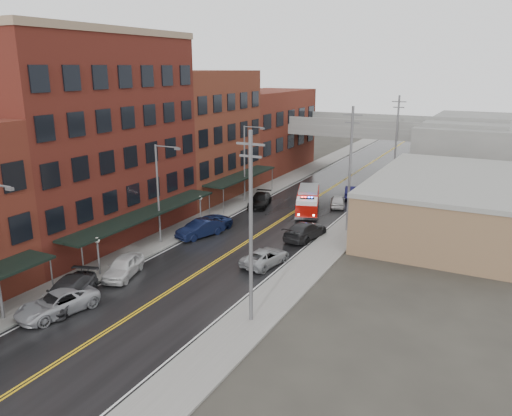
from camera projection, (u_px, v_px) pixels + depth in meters
The scene contains 31 objects.
road at pixel (257, 235), 47.36m from camera, with size 11.00×160.00×0.02m, color black.
sidewalk_left at pixel (193, 224), 50.55m from camera, with size 3.00×160.00×0.15m, color slate.
sidewalk_right at pixel (331, 247), 44.13m from camera, with size 3.00×160.00×0.15m, color slate.
curb_left at pixel (207, 226), 49.82m from camera, with size 0.30×160.00×0.15m, color gray.
curb_right at pixel (313, 244), 44.85m from camera, with size 0.30×160.00×0.15m, color gray.
brick_building_b at pixel (90, 141), 44.76m from camera, with size 9.00×20.00×18.00m, color #551E16.
brick_building_c at pixel (199, 135), 60.14m from camera, with size 9.00×15.00×15.00m, color maroon.
brick_building_far at pixel (263, 131), 75.52m from camera, with size 9.00×20.00×12.00m, color maroon.
tan_building at pixel (452, 206), 48.20m from camera, with size 14.00×22.00×5.00m, color #8C6B4B.
right_far_block at pixel (492, 148), 72.58m from camera, with size 18.00×30.00×8.00m, color slate.
awning_1 at pixel (146, 214), 43.85m from camera, with size 2.60×18.00×3.09m.
awning_2 at pixel (241, 176), 58.82m from camera, with size 2.60×13.00×3.09m.
globe_lamp_1 at pixel (98, 247), 37.56m from camera, with size 0.44×0.44×3.12m.
globe_lamp_2 at pixel (200, 204), 49.54m from camera, with size 0.44×0.44×3.12m.
street_lamp_1 at pixel (160, 188), 43.69m from camera, with size 2.64×0.22×9.00m.
street_lamp_2 at pixel (246, 159), 57.38m from camera, with size 2.64×0.22×9.00m.
utility_pole_0 at pixel (251, 226), 29.64m from camera, with size 1.80×0.24×12.00m.
utility_pole_1 at pixel (350, 168), 46.75m from camera, with size 1.80×0.24×12.00m.
utility_pole_2 at pixel (396, 141), 63.86m from camera, with size 1.80×0.24×12.00m.
overpass at pixel (357, 134), 73.10m from camera, with size 40.00×10.00×7.50m.
fire_truck at pixel (308, 201), 54.11m from camera, with size 4.60×7.52×2.62m.
parked_car_left_2 at pixel (57, 303), 32.17m from camera, with size 2.43×5.27×1.46m, color #9B9DA3.
parked_car_left_3 at pixel (67, 292), 33.52m from camera, with size 2.30×5.65×1.64m, color #242426.
parked_car_left_4 at pixel (123, 267), 37.93m from camera, with size 1.86×4.61×1.57m, color silver.
parked_car_left_5 at pixel (200, 229), 46.77m from camera, with size 1.68×4.83×1.59m, color black.
parked_car_left_6 at pixel (208, 224), 48.60m from camera, with size 2.30×4.98×1.38m, color #111D43.
parked_car_left_7 at pixel (260, 200), 56.96m from camera, with size 2.06×5.07×1.47m, color black.
parked_car_right_0 at pixel (265, 257), 40.17m from camera, with size 2.21×4.78×1.33m, color gray.
parked_car_right_1 at pixel (305, 231), 46.24m from camera, with size 2.23×5.48×1.59m, color black.
parked_car_right_2 at pixel (338, 201), 56.80m from camera, with size 1.64×4.08×1.39m, color #B5B5B5.
parked_car_right_3 at pixel (352, 192), 60.76m from camera, with size 1.60×4.59×1.51m, color black.
Camera 1 is at (20.37, -9.95, 15.44)m, focal length 35.00 mm.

